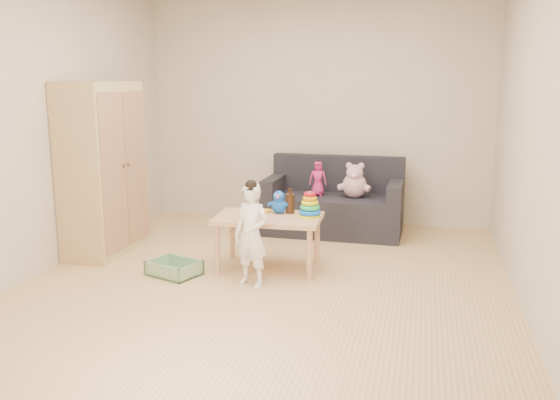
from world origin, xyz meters
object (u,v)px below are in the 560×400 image
(play_table, at_px, (269,243))
(toddler, at_px, (252,236))
(sofa, at_px, (333,215))
(wardrobe, at_px, (103,169))

(play_table, relative_size, toddler, 1.11)
(sofa, relative_size, play_table, 1.61)
(wardrobe, relative_size, toddler, 1.98)
(toddler, bearing_deg, play_table, 104.74)
(wardrobe, height_order, sofa, wardrobe)
(play_table, bearing_deg, toddler, -93.74)
(play_table, distance_m, toddler, 0.47)
(sofa, bearing_deg, play_table, -103.88)
(sofa, bearing_deg, toddler, -101.34)
(play_table, bearing_deg, sofa, 75.23)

